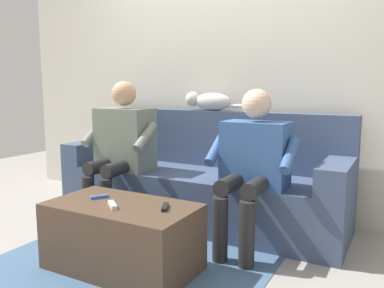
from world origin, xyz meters
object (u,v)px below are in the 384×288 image
person_right_seated (121,143)px  remote_blue (99,197)px  cat_on_backrest (208,101)px  person_left_seated (252,159)px  remote_black (165,207)px  couch (201,184)px  remote_white (112,205)px  coffee_table (122,237)px

person_right_seated → remote_blue: 0.82m
person_right_seated → cat_on_backrest: person_right_seated is taller
person_left_seated → remote_black: (0.29, 0.65, -0.20)m
couch → cat_on_backrest: 0.73m
person_right_seated → remote_white: (-0.56, 0.79, -0.23)m
remote_white → person_left_seated: bearing=-87.9°
person_left_seated → couch: bearing=-31.0°
coffee_table → cat_on_backrest: 1.50m
person_right_seated → remote_white: size_ratio=8.64×
person_right_seated → cat_on_backrest: 0.83m
coffee_table → cat_on_backrest: (0.05, -1.28, 0.78)m
remote_black → coffee_table: bearing=73.3°
remote_white → remote_blue: size_ratio=1.20×
couch → coffee_table: couch is taller
coffee_table → remote_black: 0.36m
cat_on_backrest → remote_white: 1.46m
remote_white → remote_black: remote_white is taller
couch → person_right_seated: size_ratio=2.05×
person_right_seated → cat_on_backrest: size_ratio=1.98×
couch → coffee_table: (0.00, 1.04, -0.10)m
couch → person_left_seated: (-0.57, 0.34, 0.32)m
remote_blue → cat_on_backrest: bearing=27.4°
coffee_table → remote_blue: (0.20, -0.03, 0.22)m
person_right_seated → couch: bearing=-150.6°
couch → cat_on_backrest: bearing=-77.2°
person_left_seated → person_right_seated: 1.14m
person_left_seated → cat_on_backrest: person_left_seated is taller
remote_blue → remote_black: bearing=-53.5°
coffee_table → remote_blue: bearing=-8.0°
couch → person_left_seated: person_left_seated is taller
couch → remote_white: bearing=89.4°
remote_white → remote_blue: 0.21m
person_left_seated → remote_black: 0.74m
remote_white → cat_on_backrest: bearing=-48.8°
person_left_seated → remote_white: bearing=52.7°
person_right_seated → person_left_seated: bearing=179.0°
person_left_seated → person_right_seated: size_ratio=0.95×
remote_white → person_right_seated: bearing=-15.1°
couch → remote_blue: (0.20, 1.01, 0.12)m
coffee_table → remote_blue: 0.30m
remote_white → remote_blue: remote_white is taller
person_left_seated → person_right_seated: (1.14, -0.02, 0.03)m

